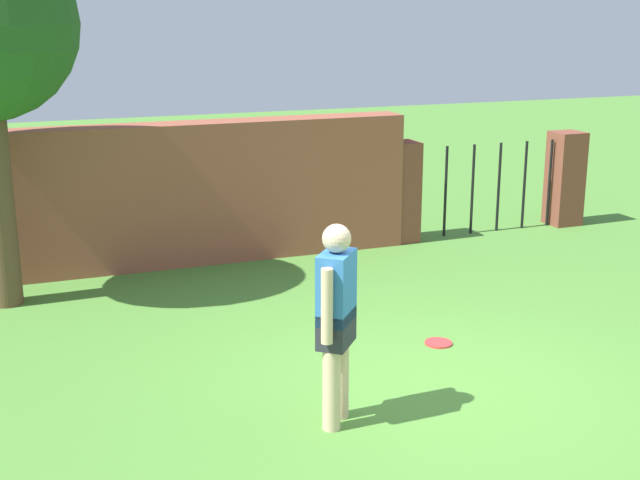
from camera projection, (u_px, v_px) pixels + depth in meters
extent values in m
plane|color=#4C8433|center=(439.00, 388.00, 7.44)|extent=(40.00, 40.00, 0.00)
cube|color=brown|center=(162.00, 196.00, 10.78)|extent=(6.43, 0.50, 1.80)
cylinder|color=beige|center=(340.00, 367.00, 6.81)|extent=(0.14, 0.14, 0.85)
cylinder|color=beige|center=(332.00, 378.00, 6.61)|extent=(0.14, 0.14, 0.85)
cube|color=#2D2D38|center=(336.00, 328.00, 6.61)|extent=(0.40, 0.42, 0.28)
cube|color=#3372BF|center=(336.00, 287.00, 6.53)|extent=(0.40, 0.42, 0.55)
sphere|color=beige|center=(337.00, 238.00, 6.43)|extent=(0.22, 0.22, 0.22)
cylinder|color=beige|center=(345.00, 288.00, 6.75)|extent=(0.09, 0.09, 0.58)
cylinder|color=beige|center=(327.00, 306.00, 6.34)|extent=(0.09, 0.09, 0.58)
cube|color=brown|center=(401.00, 192.00, 11.96)|extent=(0.44, 0.44, 1.40)
cube|color=brown|center=(565.00, 178.00, 12.90)|extent=(0.44, 0.44, 1.40)
cylinder|color=black|center=(418.00, 194.00, 12.07)|extent=(0.04, 0.04, 1.30)
cylinder|color=black|center=(446.00, 192.00, 12.22)|extent=(0.04, 0.04, 1.30)
cylinder|color=black|center=(472.00, 189.00, 12.37)|extent=(0.04, 0.04, 1.30)
cylinder|color=black|center=(499.00, 187.00, 12.52)|extent=(0.04, 0.04, 1.30)
cylinder|color=black|center=(524.00, 185.00, 12.67)|extent=(0.04, 0.04, 1.30)
cylinder|color=black|center=(549.00, 183.00, 12.82)|extent=(0.04, 0.04, 1.30)
cylinder|color=red|center=(438.00, 343.00, 8.41)|extent=(0.27, 0.27, 0.02)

